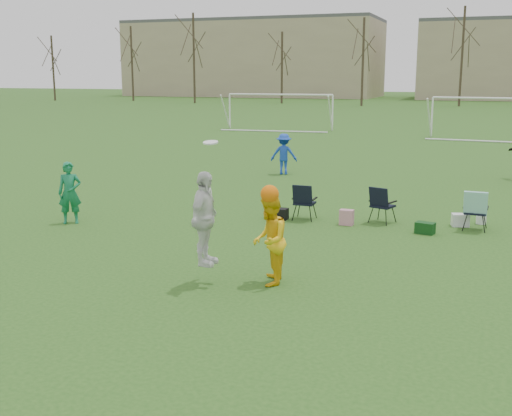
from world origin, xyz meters
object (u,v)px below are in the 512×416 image
at_px(fielder_blue, 284,154).
at_px(center_contest, 240,229).
at_px(fielder_green_near, 70,193).
at_px(goal_left, 280,102).
at_px(goal_mid, 496,106).

height_order(fielder_blue, center_contest, center_contest).
xyz_separation_m(fielder_blue, center_contest, (3.29, -12.92, 0.26)).
xyz_separation_m(fielder_green_near, goal_left, (-3.70, 28.93, 1.12)).
relative_size(fielder_blue, goal_left, 0.21).
bearing_deg(fielder_blue, center_contest, 92.06).
bearing_deg(goal_mid, fielder_green_near, -106.93).
distance_m(fielder_green_near, center_contest, 6.73).
bearing_deg(goal_mid, goal_left, 175.87).
distance_m(center_contest, goal_mid, 30.35).
height_order(fielder_blue, goal_mid, goal_mid).
height_order(fielder_blue, goal_left, goal_left).
relative_size(center_contest, goal_left, 0.36).
bearing_deg(goal_left, goal_mid, -13.13).
xyz_separation_m(fielder_green_near, fielder_blue, (2.68, 9.83, -0.02)).
distance_m(fielder_green_near, fielder_blue, 10.19).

